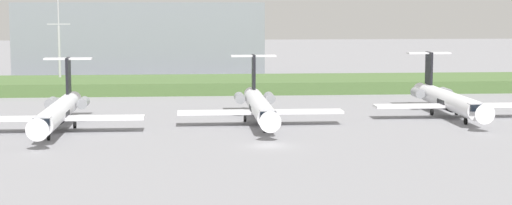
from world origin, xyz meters
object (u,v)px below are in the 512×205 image
object	(u,v)px
regional_jet_third	(259,106)
regional_jet_fourth	(448,100)
antenna_mast	(59,48)
regional_jet_second	(58,111)

from	to	relation	value
regional_jet_third	regional_jet_fourth	size ratio (longest dim) A/B	1.00
antenna_mast	regional_jet_fourth	bearing A→B (deg)	-35.70
regional_jet_second	regional_jet_third	distance (m)	27.40
regional_jet_third	regional_jet_second	bearing A→B (deg)	-171.32
regional_jet_second	regional_jet_fourth	world-z (taller)	same
regional_jet_fourth	antenna_mast	bearing A→B (deg)	144.30
regional_jet_third	antenna_mast	world-z (taller)	antenna_mast
antenna_mast	regional_jet_third	bearing A→B (deg)	-55.31
regional_jet_second	regional_jet_fourth	bearing A→B (deg)	9.19
regional_jet_fourth	regional_jet_second	bearing A→B (deg)	-170.81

